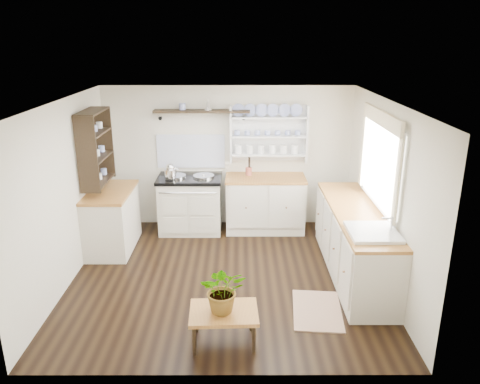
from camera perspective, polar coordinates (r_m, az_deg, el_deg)
The scene contains 19 objects.
floor at distance 6.31m, azimuth -1.77°, elevation -10.25°, with size 4.00×3.80×0.01m, color black.
wall_back at distance 7.66m, azimuth -1.46°, elevation 4.29°, with size 4.00×0.02×2.30m, color beige.
wall_right at distance 6.11m, azimuth 17.20°, elevation -0.29°, with size 0.02×3.80×2.30m, color beige.
wall_left at distance 6.23m, azimuth -20.59°, elevation -0.31°, with size 0.02×3.80×2.30m, color beige.
ceiling at distance 5.58m, azimuth -2.01°, elevation 10.93°, with size 4.00×3.80×0.01m, color white.
window at distance 6.12m, azimuth 16.71°, elevation 3.83°, with size 0.08×1.55×1.22m.
aga_cooker at distance 7.59m, azimuth -6.06°, elevation -1.39°, with size 1.02×0.71×0.94m.
back_cabinets at distance 7.59m, azimuth 3.06°, elevation -1.33°, with size 1.27×0.63×0.90m.
right_cabinets at distance 6.37m, azimuth 13.76°, elevation -5.89°, with size 0.62×2.43×0.90m.
belfast_sink at distance 5.57m, azimuth 15.79°, elevation -5.87°, with size 0.55×0.60×0.45m.
left_cabinets at distance 7.17m, azimuth -15.33°, elevation -3.20°, with size 0.62×1.13×0.90m.
plate_rack at distance 7.55m, azimuth 3.48°, elevation 7.20°, with size 1.20×0.22×0.90m.
high_shelf at distance 7.41m, azimuth -4.67°, elevation 9.73°, with size 1.50×0.29×0.16m.
left_shelving at distance 6.90m, azimuth -17.22°, elevation 5.26°, with size 0.28×0.80×1.05m, color black.
kettle at distance 7.33m, azimuth -8.48°, elevation 2.55°, with size 0.18×0.18×0.22m, color silver, non-canonical shape.
utensil_crock at distance 7.50m, azimuth 1.06°, elevation 2.53°, with size 0.10×0.10×0.12m, color #9D4A39.
center_table at distance 4.94m, azimuth -1.99°, elevation -14.72°, with size 0.71×0.52×0.38m.
potted_plant at distance 4.78m, azimuth -2.03°, elevation -11.76°, with size 0.45×0.39×0.50m, color #3F7233.
floor_rug at distance 5.67m, azimuth 9.38°, elevation -14.04°, with size 0.55×0.85×0.02m, color #89664F.
Camera 1 is at (0.18, -5.52, 3.04)m, focal length 35.00 mm.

